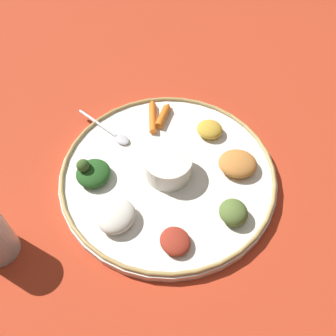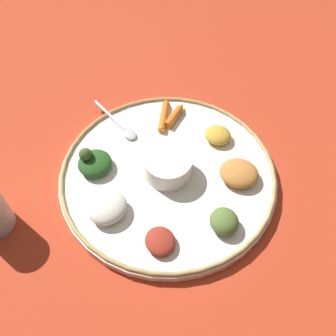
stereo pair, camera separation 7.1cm
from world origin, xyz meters
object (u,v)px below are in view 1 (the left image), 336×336
carrot_outer (153,116)px  center_bowl (168,165)px  carrot_near_spoon (164,115)px  greens_pile (92,172)px  spoon (111,132)px

carrot_outer → center_bowl: bearing=-23.1°
center_bowl → carrot_near_spoon: bearing=147.8°
greens_pile → carrot_outer: 0.20m
spoon → carrot_near_spoon: carrot_near_spoon is taller
spoon → greens_pile: size_ratio=1.59×
carrot_near_spoon → carrot_outer: bearing=-122.3°
greens_pile → carrot_near_spoon: greens_pile is taller
center_bowl → carrot_outer: size_ratio=1.04×
center_bowl → greens_pile: greens_pile is taller
center_bowl → spoon: center_bowl is taller
center_bowl → spoon: 0.16m
center_bowl → spoon: size_ratio=0.63×
center_bowl → carrot_near_spoon: center_bowl is taller
carrot_near_spoon → carrot_outer: carrot_near_spoon is taller
center_bowl → carrot_outer: bearing=156.9°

